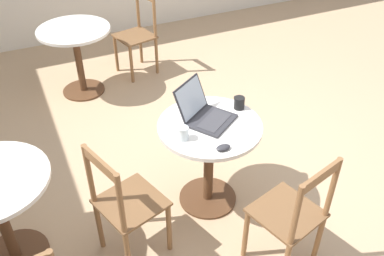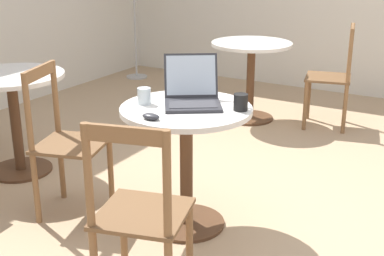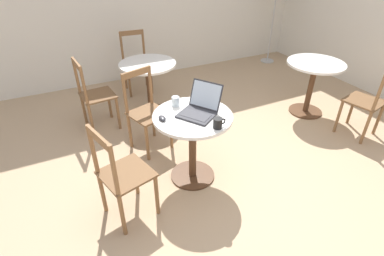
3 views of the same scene
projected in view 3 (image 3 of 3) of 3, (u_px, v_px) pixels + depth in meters
The scene contains 13 objects.
ground_plane at pixel (231, 191), 2.96m from camera, with size 16.00×16.00×0.00m, color tan.
cafe_table_near at pixel (193, 132), 2.86m from camera, with size 0.75×0.75×0.74m.
cafe_table_mid at pixel (313, 76), 4.01m from camera, with size 0.75×0.75×0.74m.
cafe_table_far at pixel (149, 77), 4.00m from camera, with size 0.75×0.75×0.74m.
chair_near_back at pixel (147, 112), 3.37m from camera, with size 0.49×0.49×0.93m.
chair_near_left at pixel (122, 176), 2.47m from camera, with size 0.48×0.48×0.93m.
chair_mid_front at pixel (368, 102), 3.57m from camera, with size 0.47×0.47×0.93m.
chair_far_left at pixel (94, 96), 3.71m from camera, with size 0.43×0.43×0.93m.
chair_far_back at pixel (136, 63), 4.68m from camera, with size 0.42×0.42×0.93m.
laptop at pixel (200, 108), 2.76m from camera, with size 0.47×0.46×0.26m.
mouse at pixel (162, 118), 2.68m from camera, with size 0.06×0.10×0.03m.
mug at pixel (218, 123), 2.55m from camera, with size 0.12×0.08×0.09m.
drinking_glass at pixel (176, 101), 2.89m from camera, with size 0.08×0.08×0.09m.
Camera 3 is at (-1.29, -1.77, 2.13)m, focal length 28.00 mm.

